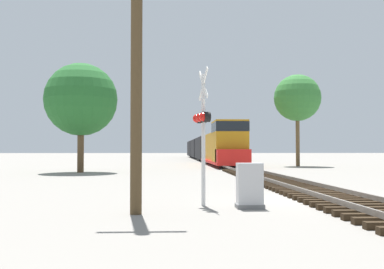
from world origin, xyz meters
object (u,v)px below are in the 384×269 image
(freight_train, at_px, (204,149))
(tree_far_right, at_px, (81,100))
(relay_cabinet, at_px, (250,186))
(tree_mid_background, at_px, (297,98))
(crossing_signal_near, at_px, (202,123))
(utility_pole, at_px, (136,65))

(freight_train, bearing_deg, tree_far_right, -107.91)
(tree_far_right, bearing_deg, relay_cabinet, -66.66)
(relay_cabinet, height_order, tree_mid_background, tree_mid_background)
(freight_train, height_order, tree_far_right, tree_far_right)
(crossing_signal_near, distance_m, tree_mid_background, 33.30)
(crossing_signal_near, bearing_deg, tree_mid_background, 147.30)
(crossing_signal_near, relative_size, utility_pole, 0.54)
(freight_train, xyz_separation_m, relay_cabinet, (-3.07, -56.77, -1.19))
(relay_cabinet, relative_size, tree_far_right, 0.16)
(relay_cabinet, bearing_deg, crossing_signal_near, 155.43)
(freight_train, height_order, utility_pole, utility_pole)
(relay_cabinet, bearing_deg, freight_train, 86.91)
(utility_pole, distance_m, tree_mid_background, 35.33)
(utility_pole, xyz_separation_m, tree_far_right, (-5.61, 21.28, 1.42))
(crossing_signal_near, distance_m, utility_pole, 2.83)
(freight_train, bearing_deg, tree_mid_background, -73.73)
(tree_mid_background, bearing_deg, tree_far_right, -149.73)
(utility_pole, relative_size, tree_mid_background, 0.82)
(freight_train, height_order, crossing_signal_near, freight_train)
(freight_train, height_order, tree_mid_background, tree_mid_background)
(relay_cabinet, bearing_deg, tree_mid_background, 71.61)
(freight_train, relative_size, tree_mid_background, 7.37)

